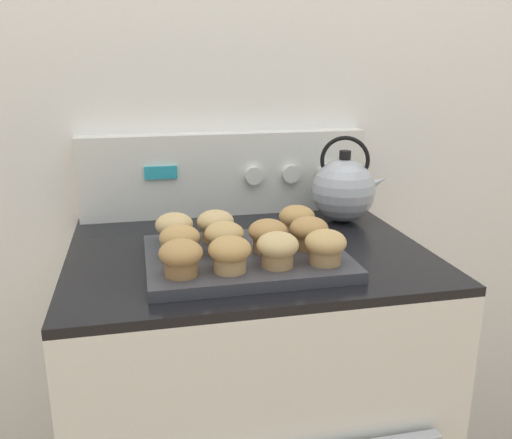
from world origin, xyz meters
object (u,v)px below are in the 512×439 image
muffin_r0_c3 (326,246)px  muffin_r1_c1 (224,237)px  tea_kettle (344,189)px  muffin_pan (246,258)px  muffin_r2_c1 (216,225)px  muffin_r2_c3 (297,219)px  stove_range (248,430)px  muffin_r0_c1 (230,253)px  muffin_r1_c2 (268,235)px  muffin_r1_c0 (180,241)px  muffin_r1_c3 (309,232)px  muffin_r0_c0 (181,257)px  muffin_r0_c2 (278,249)px  muffin_r2_c0 (174,228)px

muffin_r0_c3 → muffin_r1_c1: (-0.18, 0.09, 0.00)m
muffin_r1_c1 → tea_kettle: size_ratio=0.36×
muffin_pan → tea_kettle: size_ratio=1.83×
muffin_r1_c1 → muffin_pan: bearing=-1.5°
muffin_r2_c1 → muffin_r2_c3: 0.18m
muffin_pan → muffin_r2_c1: bearing=117.9°
stove_range → muffin_r2_c1: bearing=-177.4°
muffin_r0_c1 → muffin_r1_c2: bearing=44.4°
muffin_pan → muffin_r1_c0: muffin_r1_c0 is taller
muffin_r0_c1 → muffin_r1_c3: same height
muffin_r0_c0 → muffin_r1_c2: same height
muffin_r1_c2 → muffin_r1_c0: bearing=-179.3°
muffin_r0_c0 → muffin_r1_c1: same height
muffin_r0_c0 → muffin_r1_c0: (0.01, 0.09, 0.00)m
muffin_r0_c1 → muffin_r0_c2: 0.09m
muffin_r1_c2 → muffin_r2_c3: (0.09, 0.09, 0.00)m
muffin_r0_c2 → muffin_r2_c3: same height
stove_range → muffin_r1_c2: muffin_r1_c2 is taller
muffin_r0_c1 → tea_kettle: 0.47m
muffin_r0_c2 → muffin_r1_c2: size_ratio=1.00×
muffin_r0_c2 → muffin_r0_c3: same height
muffin_r1_c1 → muffin_r2_c3: bearing=26.9°
muffin_r1_c3 → muffin_r2_c1: bearing=153.1°
muffin_r0_c0 → tea_kettle: bearing=37.1°
muffin_r1_c0 → muffin_r1_c1: 0.09m
muffin_r2_c3 → muffin_r1_c2: bearing=-133.9°
muffin_r0_c1 → muffin_r2_c0: bearing=116.1°
muffin_r1_c1 → muffin_r2_c0: bearing=137.1°
muffin_pan → muffin_r2_c3: 0.16m
muffin_r0_c3 → muffin_r1_c0: size_ratio=1.00×
muffin_r0_c0 → muffin_r2_c0: (0.00, 0.17, 0.00)m
muffin_r0_c0 → tea_kettle: tea_kettle is taller
muffin_r0_c0 → muffin_r1_c3: bearing=18.6°
stove_range → muffin_r1_c0: muffin_r1_c0 is taller
muffin_r0_c0 → muffin_r1_c2: (0.18, 0.09, 0.00)m
muffin_r0_c1 → muffin_r1_c1: 0.09m
muffin_r0_c3 → muffin_r1_c2: bearing=135.0°
stove_range → muffin_r0_c2: muffin_r0_c2 is taller
muffin_r2_c0 → muffin_r1_c0: bearing=-87.3°
muffin_r0_c0 → stove_range: bearing=49.5°
muffin_r1_c1 → muffin_r2_c3: (0.17, 0.09, 0.00)m
stove_range → muffin_r1_c1: 0.53m
stove_range → muffin_r1_c0: 0.55m
muffin_r0_c3 → muffin_r2_c1: (-0.18, 0.18, 0.00)m
muffin_pan → muffin_r0_c2: muffin_r0_c2 is taller
muffin_r1_c0 → muffin_r2_c1: bearing=48.0°
muffin_r1_c3 → muffin_r2_c0: bearing=161.8°
muffin_pan → muffin_r2_c1: size_ratio=5.03×
stove_range → muffin_r0_c3: bearing=-57.9°
muffin_r1_c0 → muffin_r1_c3: (0.26, 0.00, 0.00)m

